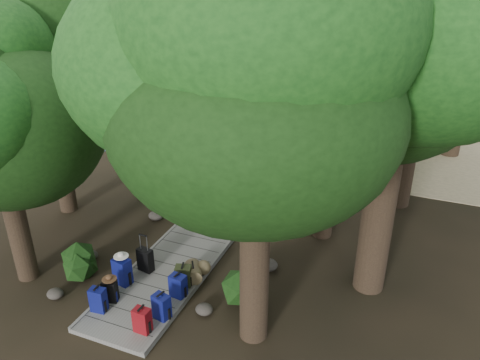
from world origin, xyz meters
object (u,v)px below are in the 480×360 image
at_px(duffel_right_khaki, 193,272).
at_px(backpack_right_c, 178,285).
at_px(backpack_right_a, 142,319).
at_px(kayak, 236,121).
at_px(sun_lounger, 375,139).
at_px(lone_suitcase_on_sand, 287,141).
at_px(backpack_left_c, 122,270).
at_px(backpack_right_d, 183,275).
at_px(backpack_left_a, 98,299).
at_px(suitcase_on_boardwalk, 145,260).
at_px(backpack_left_b, 110,290).
at_px(backpack_right_b, 161,306).

bearing_deg(duffel_right_khaki, backpack_right_c, -123.73).
relative_size(backpack_right_a, duffel_right_khaki, 1.05).
height_order(backpack_right_a, kayak, backpack_right_a).
distance_m(kayak, sun_lounger, 6.94).
height_order(backpack_right_a, lone_suitcase_on_sand, backpack_right_a).
distance_m(backpack_right_c, sun_lounger, 12.96).
distance_m(backpack_left_c, backpack_right_d, 1.55).
relative_size(backpack_left_c, sun_lounger, 0.45).
relative_size(backpack_left_a, suitcase_on_boardwalk, 1.04).
xyz_separation_m(backpack_left_b, duffel_right_khaki, (1.46, 1.51, -0.10)).
relative_size(backpack_right_d, kayak, 0.21).
distance_m(backpack_left_a, duffel_right_khaki, 2.43).
xyz_separation_m(lone_suitcase_on_sand, kayak, (-3.34, 2.23, -0.15)).
bearing_deg(sun_lounger, backpack_right_d, -120.79).
distance_m(backpack_left_c, backpack_right_a, 1.89).
height_order(backpack_left_c, sun_lounger, backpack_left_c).
bearing_deg(backpack_right_b, backpack_left_b, -168.40).
xyz_separation_m(kayak, sun_lounger, (6.92, -0.48, 0.14)).
bearing_deg(sun_lounger, suitcase_on_boardwalk, -126.28).
distance_m(backpack_right_c, duffel_right_khaki, 0.75).
distance_m(backpack_right_c, backpack_right_d, 0.44).
relative_size(backpack_left_b, backpack_right_a, 0.95).
bearing_deg(backpack_right_c, backpack_left_a, -134.65).
distance_m(duffel_right_khaki, suitcase_on_boardwalk, 1.35).
height_order(backpack_left_a, sun_lounger, backpack_left_a).
relative_size(backpack_right_a, kayak, 0.23).
distance_m(lone_suitcase_on_sand, kayak, 4.02).
bearing_deg(sun_lounger, backpack_left_b, -124.85).
bearing_deg(kayak, suitcase_on_boardwalk, -94.83).
distance_m(backpack_right_b, suitcase_on_boardwalk, 1.96).
height_order(backpack_left_a, backpack_left_b, backpack_left_a).
height_order(backpack_left_c, backpack_right_c, backpack_left_c).
relative_size(backpack_right_b, sun_lounger, 0.40).
relative_size(backpack_right_b, lone_suitcase_on_sand, 1.17).
bearing_deg(backpack_left_b, duffel_right_khaki, 31.10).
height_order(backpack_right_c, backpack_right_d, backpack_right_c).
bearing_deg(suitcase_on_boardwalk, backpack_left_a, -84.77).
xyz_separation_m(backpack_right_a, kayak, (-3.71, 14.43, -0.28)).
height_order(suitcase_on_boardwalk, kayak, suitcase_on_boardwalk).
xyz_separation_m(suitcase_on_boardwalk, kayak, (-2.56, 12.47, -0.28)).
bearing_deg(backpack_left_c, backpack_left_a, -74.81).
bearing_deg(backpack_right_c, backpack_left_c, -169.81).
xyz_separation_m(backpack_left_b, sun_lounger, (4.49, 13.36, -0.13)).
xyz_separation_m(backpack_left_c, suitcase_on_boardwalk, (0.24, 0.68, -0.07)).
relative_size(backpack_right_c, suitcase_on_boardwalk, 1.02).
bearing_deg(sun_lounger, kayak, 159.75).
xyz_separation_m(backpack_right_b, duffel_right_khaki, (-0.00, 1.57, -0.14)).
relative_size(backpack_right_d, sun_lounger, 0.35).
height_order(backpack_left_c, duffel_right_khaki, backpack_left_c).
distance_m(backpack_right_a, duffel_right_khaki, 2.11).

